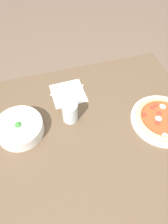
{
  "coord_description": "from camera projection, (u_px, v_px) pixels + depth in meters",
  "views": [
    {
      "loc": [
        -0.48,
        0.21,
        1.64
      ],
      "look_at": [
        0.16,
        0.03,
        0.75
      ],
      "focal_mm": 35.0,
      "sensor_mm": 36.0,
      "label": 1
    }
  ],
  "objects": [
    {
      "name": "glass",
      "position": [
        70.0,
        112.0,
        1.06
      ],
      "size": [
        0.08,
        0.08,
        0.11
      ],
      "color": "silver",
      "rests_on": "dining_table"
    },
    {
      "name": "ground_plane",
      "position": [
        94.0,
        189.0,
        1.62
      ],
      "size": [
        8.0,
        8.0,
        0.0
      ],
      "primitive_type": "plane",
      "color": "brown"
    },
    {
      "name": "knife",
      "position": [
        69.0,
        90.0,
        1.22
      ],
      "size": [
        0.03,
        0.2,
        0.01
      ],
      "rotation": [
        0.0,
        0.0,
        1.69
      ],
      "color": "silver",
      "rests_on": "napkin"
    },
    {
      "name": "dining_table",
      "position": [
        99.0,
        149.0,
        1.12
      ],
      "size": [
        1.04,
        1.07,
        0.73
      ],
      "color": "brown",
      "rests_on": "ground_plane"
    },
    {
      "name": "fork",
      "position": [
        70.0,
        96.0,
        1.19
      ],
      "size": [
        0.03,
        0.17,
        0.0
      ],
      "rotation": [
        0.0,
        0.0,
        1.69
      ],
      "color": "silver",
      "rests_on": "napkin"
    },
    {
      "name": "napkin",
      "position": [
        68.0,
        93.0,
        1.21
      ],
      "size": [
        0.18,
        0.18,
        0.0
      ],
      "color": "white",
      "rests_on": "dining_table"
    },
    {
      "name": "pizza",
      "position": [
        163.0,
        119.0,
        1.09
      ],
      "size": [
        0.32,
        0.32,
        0.04
      ],
      "color": "white",
      "rests_on": "dining_table"
    },
    {
      "name": "bowl",
      "position": [
        19.0,
        128.0,
        1.03
      ],
      "size": [
        0.23,
        0.23,
        0.08
      ],
      "color": "white",
      "rests_on": "dining_table"
    }
  ]
}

